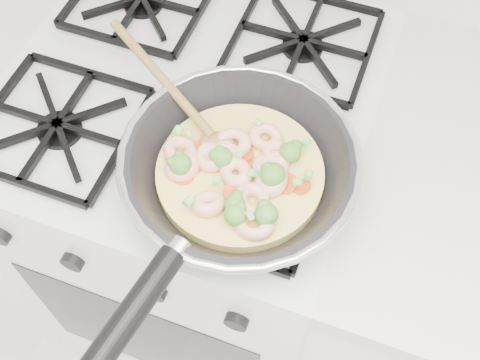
% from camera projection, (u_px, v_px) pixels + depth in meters
% --- Properties ---
extents(stove, '(0.60, 0.60, 0.92)m').
position_uv_depth(stove, '(202.00, 216.00, 1.34)').
color(stove, silver).
rests_on(stove, ground).
extents(skillet, '(0.43, 0.49, 0.09)m').
position_uv_depth(skillet, '(238.00, 171.00, 0.81)').
color(skillet, black).
rests_on(skillet, stove).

